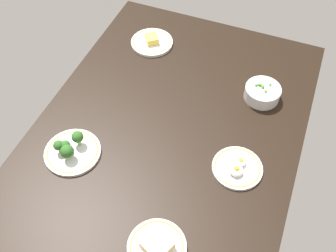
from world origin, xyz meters
TOP-DOWN VIEW (x-y plane):
  - dining_table at (0.00, 0.00)cm, footprint 140.74×100.24cm
  - plate_eggs at (7.75, 29.80)cm, footprint 18.24×18.24cm
  - plate_cheese at (-43.97, -25.43)cm, footprint 19.41×19.41cm
  - bowl_peas at (-29.55, 29.79)cm, footprint 14.64×14.64cm
  - plate_sandwich at (45.19, 14.13)cm, footprint 18.73×18.73cm
  - plate_broccoli at (23.52, -28.86)cm, footprint 20.85×20.85cm

SIDE VIEW (x-z plane):
  - dining_table at x=0.00cm, z-range 0.00..4.00cm
  - plate_eggs at x=7.75cm, z-range 2.70..7.44cm
  - plate_cheese at x=-43.97cm, z-range 2.92..7.31cm
  - plate_sandwich at x=45.19cm, z-range 3.08..7.84cm
  - plate_broccoli at x=23.52cm, z-range 2.22..10.12cm
  - bowl_peas at x=-29.55cm, z-range 3.70..10.40cm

